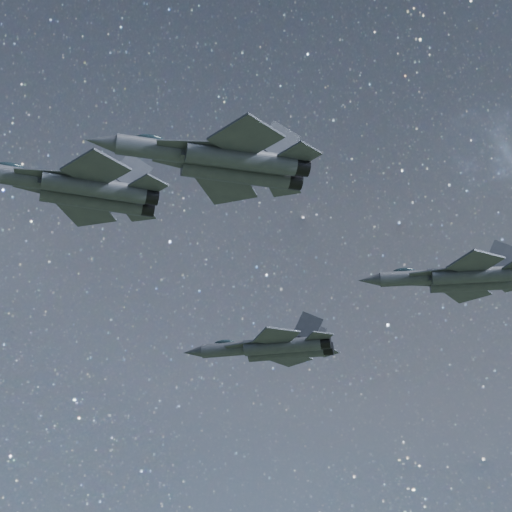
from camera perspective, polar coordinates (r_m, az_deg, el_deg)
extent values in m
cylinder|color=#30343D|center=(68.43, -16.51, 5.48)|extent=(7.75, 2.63, 1.60)
ellipsoid|color=#19272D|center=(68.89, -17.45, 6.15)|extent=(2.57, 1.40, 0.79)
cube|color=#30343D|center=(68.42, -12.07, 4.84)|extent=(8.55, 2.68, 1.33)
cylinder|color=#30343D|center=(67.32, -11.66, 4.91)|extent=(8.76, 2.77, 1.60)
cylinder|color=#30343D|center=(69.07, -11.86, 4.03)|extent=(8.76, 2.77, 1.60)
cylinder|color=black|center=(67.71, -7.69, 4.34)|extent=(1.53, 1.65, 1.48)
cylinder|color=black|center=(69.46, -7.99, 3.49)|extent=(1.53, 1.65, 1.48)
cube|color=#30343D|center=(67.15, -14.91, 5.80)|extent=(5.39, 1.42, 0.12)
cube|color=#30343D|center=(69.51, -15.05, 4.59)|extent=(5.42, 2.80, 0.12)
cube|color=#30343D|center=(65.34, -11.58, 6.20)|extent=(5.82, 5.89, 0.21)
cube|color=#30343D|center=(71.29, -12.22, 3.20)|extent=(5.36, 5.62, 0.21)
cube|color=#30343D|center=(66.65, -7.83, 5.12)|extent=(3.44, 3.48, 0.15)
cube|color=#30343D|center=(70.66, -8.49, 3.14)|extent=(3.15, 3.27, 0.15)
cube|color=#30343D|center=(68.35, -9.00, 6.05)|extent=(3.58, 0.58, 3.65)
cube|color=#30343D|center=(70.51, -9.32, 4.95)|extent=(3.52, 0.94, 3.65)
cylinder|color=#30343D|center=(88.80, -1.56, -6.76)|extent=(7.55, 4.24, 1.58)
cone|color=#30343D|center=(90.05, -4.58, -6.98)|extent=(2.78, 2.22, 1.42)
ellipsoid|color=#19272D|center=(89.36, -2.31, -6.36)|extent=(2.63, 1.88, 0.78)
cube|color=#30343D|center=(87.71, 1.81, -6.53)|extent=(8.28, 4.48, 1.32)
cylinder|color=#30343D|center=(86.55, 1.95, -6.56)|extent=(8.50, 4.61, 1.58)
cylinder|color=#30343D|center=(88.41, 2.20, -7.01)|extent=(8.50, 4.61, 1.58)
cylinder|color=black|center=(85.87, 5.02, -6.29)|extent=(1.76, 1.84, 1.46)
cylinder|color=black|center=(87.75, 5.21, -6.75)|extent=(1.76, 1.84, 1.46)
cube|color=#30343D|center=(87.10, -0.61, -6.44)|extent=(5.04, 3.78, 0.12)
cube|color=#30343D|center=(89.60, -0.20, -7.05)|extent=(5.39, 2.07, 0.12)
cube|color=#30343D|center=(84.43, 1.49, -5.87)|extent=(4.57, 4.98, 0.20)
cube|color=#30343D|center=(90.77, 2.36, -7.42)|extent=(5.79, 5.68, 0.20)
cube|color=#30343D|center=(84.77, 4.62, -5.88)|extent=(2.67, 2.84, 0.15)
cube|color=#30343D|center=(89.09, 5.06, -6.94)|extent=(3.43, 3.40, 0.15)
cube|color=#30343D|center=(86.56, 3.81, -5.14)|extent=(3.23, 1.71, 3.61)
cube|color=#30343D|center=(88.89, 4.08, -5.74)|extent=(3.42, 1.19, 3.61)
cylinder|color=#30343D|center=(54.42, -6.59, 7.62)|extent=(6.85, 1.95, 1.42)
cone|color=#30343D|center=(54.25, -11.22, 8.15)|extent=(2.28, 1.45, 1.28)
ellipsoid|color=#19272D|center=(54.74, -7.69, 8.35)|extent=(2.24, 1.13, 0.70)
cube|color=#30343D|center=(54.98, -1.65, 6.97)|extent=(7.57, 1.95, 1.19)
cylinder|color=#30343D|center=(54.07, -1.07, 7.09)|extent=(7.75, 2.02, 1.42)
cylinder|color=#30343D|center=(55.56, -1.48, 6.05)|extent=(7.75, 2.02, 1.42)
cylinder|color=black|center=(54.96, 3.23, 6.50)|extent=(1.29, 1.40, 1.31)
cylinder|color=black|center=(56.42, 2.71, 5.50)|extent=(1.29, 1.40, 1.31)
cube|color=#30343D|center=(53.52, -4.66, 8.05)|extent=(4.83, 1.53, 0.11)
cube|color=#30343D|center=(55.53, -5.07, 6.61)|extent=(4.84, 2.24, 0.11)
cube|color=#30343D|center=(52.40, -0.74, 8.60)|extent=(5.12, 5.22, 0.18)
cube|color=#30343D|center=(57.43, -2.12, 5.06)|extent=(4.89, 5.08, 0.18)
cube|color=#30343D|center=(54.04, 3.21, 7.39)|extent=(3.02, 3.07, 0.14)
cube|color=#30343D|center=(57.39, 2.02, 5.08)|extent=(2.88, 2.96, 0.14)
cube|color=#30343D|center=(55.41, 1.70, 8.33)|extent=(3.18, 0.47, 3.25)
cube|color=#30343D|center=(57.21, 1.10, 7.04)|extent=(3.15, 0.65, 3.25)
cylinder|color=#30343D|center=(78.33, 11.61, -1.56)|extent=(7.22, 3.34, 1.49)
cone|color=#30343D|center=(78.01, 8.25, -1.74)|extent=(2.57, 1.91, 1.34)
ellipsoid|color=#19272D|center=(78.53, 10.72, -1.14)|extent=(2.46, 1.58, 0.74)
cube|color=#30343D|center=(78.96, 15.20, -1.39)|extent=(7.94, 3.49, 1.24)
cylinder|color=#30343D|center=(77.99, 15.60, -1.35)|extent=(8.14, 3.59, 1.49)
cylinder|color=#30343D|center=(79.70, 15.42, -1.95)|extent=(8.14, 3.59, 1.49)
cube|color=#30343D|center=(77.32, 12.94, -1.15)|extent=(4.92, 3.17, 0.11)
cube|color=#30343D|center=(79.63, 12.78, -1.97)|extent=(5.04, 1.45, 0.11)
cube|color=#30343D|center=(76.00, 15.66, -0.48)|extent=(4.65, 4.97, 0.19)
cube|color=#30343D|center=(81.81, 15.07, -2.52)|extent=(5.49, 5.46, 0.19)
cube|color=#30343D|center=(81.64, 18.08, -2.04)|extent=(3.25, 3.24, 0.14)
cube|color=#30343D|center=(79.07, 17.43, 0.02)|extent=(3.17, 1.30, 3.40)
cube|color=#30343D|center=(81.17, 17.17, -0.75)|extent=(3.30, 0.78, 3.40)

